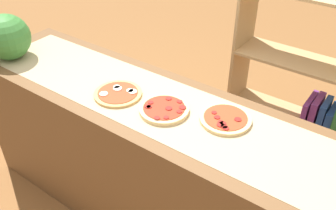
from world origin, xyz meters
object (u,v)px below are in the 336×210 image
pizza_mozzarella_0 (118,93)px  bookshelf (312,107)px  pizza_pepperoni_1 (164,109)px  pizza_pepperoni_2 (225,119)px  watermelon (7,37)px

pizza_mozzarella_0 → bookshelf: 1.34m
pizza_mozzarella_0 → pizza_pepperoni_1: bearing=4.9°
pizza_pepperoni_2 → watermelon: 1.43m
watermelon → bookshelf: size_ratio=0.21×
pizza_pepperoni_1 → pizza_pepperoni_2: (0.29, 0.11, -0.00)m
watermelon → bookshelf: 2.02m
pizza_pepperoni_1 → bookshelf: bookshelf is taller
pizza_pepperoni_1 → pizza_pepperoni_2: 0.31m
pizza_pepperoni_2 → watermelon: size_ratio=0.90×
pizza_mozzarella_0 → watermelon: size_ratio=0.92×
pizza_pepperoni_1 → bookshelf: size_ratio=0.19×
pizza_mozzarella_0 → pizza_pepperoni_1: size_ratio=1.02×
pizza_pepperoni_2 → bookshelf: (0.22, 0.88, -0.35)m
pizza_mozzarella_0 → watermelon: watermelon is taller
pizza_pepperoni_1 → bookshelf: bearing=62.7°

